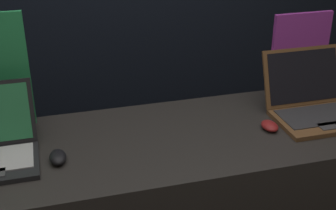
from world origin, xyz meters
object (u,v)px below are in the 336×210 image
object	(u,v)px
mouse_back	(270,126)
promo_stand_back	(299,60)
laptop_back	(313,102)
mouse_front	(58,157)

from	to	relation	value
mouse_back	promo_stand_back	xyz separation A→B (m)	(0.25, 0.24, 0.19)
laptop_back	mouse_back	xyz separation A→B (m)	(-0.25, -0.08, -0.05)
laptop_back	mouse_front	bearing A→B (deg)	-175.40
laptop_back	promo_stand_back	distance (m)	0.22
mouse_front	laptop_back	size ratio (longest dim) A/B	0.27
laptop_back	mouse_back	bearing A→B (deg)	-163.31
mouse_front	promo_stand_back	world-z (taller)	promo_stand_back
mouse_front	mouse_back	bearing A→B (deg)	1.10
mouse_front	promo_stand_back	xyz separation A→B (m)	(1.15, 0.26, 0.19)
laptop_back	mouse_back	size ratio (longest dim) A/B	4.05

